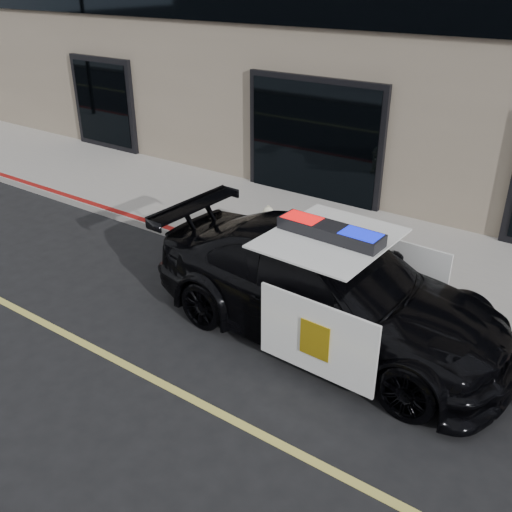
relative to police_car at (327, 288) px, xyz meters
The scene contains 4 objects.
ground 3.11m from the police_car, 131.04° to the right, with size 120.00×120.00×0.00m, color black.
sidewalk_n 3.65m from the police_car, 123.52° to the left, with size 60.00×3.50×0.15m, color gray.
police_car is the anchor object (origin of this frame).
fire_hydrant 3.18m from the police_car, 139.91° to the left, with size 0.32×0.45×0.71m.
Camera 1 is at (5.28, -4.18, 4.95)m, focal length 40.00 mm.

